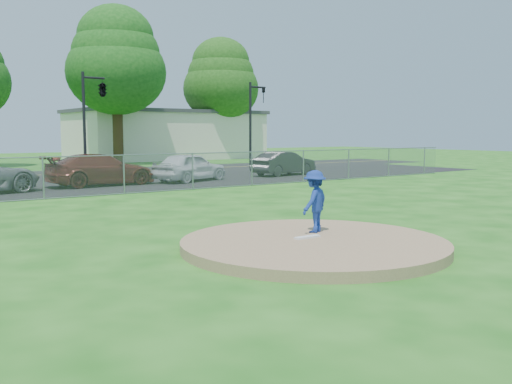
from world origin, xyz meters
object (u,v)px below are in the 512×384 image
(traffic_signal_center, at_px, (101,91))
(traffic_signal_right, at_px, (253,117))
(parked_car_darkred, at_px, (101,170))
(tree_right, at_px, (116,60))
(tree_far_right, at_px, (221,79))
(commercial_building, at_px, (166,135))
(pitcher, at_px, (315,201))
(parked_car_charcoal, at_px, (284,163))
(parked_car_pearl, at_px, (190,167))

(traffic_signal_center, xyz_separation_m, traffic_signal_right, (10.27, 0.00, -1.25))
(parked_car_darkred, bearing_deg, traffic_signal_center, -24.94)
(traffic_signal_center, bearing_deg, parked_car_darkred, -111.60)
(parked_car_darkred, bearing_deg, tree_right, -28.17)
(traffic_signal_right, bearing_deg, tree_far_right, 66.09)
(commercial_building, distance_m, pitcher, 40.43)
(commercial_building, bearing_deg, parked_car_charcoal, -100.35)
(traffic_signal_center, relative_size, parked_car_charcoal, 1.42)
(parked_car_pearl, bearing_deg, tree_far_right, -55.90)
(traffic_signal_right, height_order, parked_car_darkred, traffic_signal_right)
(tree_far_right, height_order, parked_car_pearl, tree_far_right)
(parked_car_darkred, bearing_deg, tree_far_right, -47.39)
(pitcher, xyz_separation_m, parked_car_charcoal, (11.39, 15.31, -0.21))
(commercial_building, relative_size, parked_car_pearl, 4.04)
(commercial_building, distance_m, tree_right, 10.73)
(parked_car_darkred, bearing_deg, parked_car_pearl, -97.99)
(tree_far_right, height_order, pitcher, tree_far_right)
(traffic_signal_right, bearing_deg, parked_car_charcoal, -110.52)
(traffic_signal_right, relative_size, pitcher, 4.14)
(pitcher, bearing_deg, tree_right, -127.00)
(parked_car_pearl, xyz_separation_m, parked_car_charcoal, (6.08, 0.35, -0.04))
(traffic_signal_right, relative_size, parked_car_charcoal, 1.42)
(parked_car_darkred, bearing_deg, traffic_signal_right, -67.80)
(traffic_signal_right, distance_m, parked_car_darkred, 14.28)
(traffic_signal_center, height_order, parked_car_charcoal, traffic_signal_center)
(tree_far_right, bearing_deg, tree_right, -164.74)
(traffic_signal_right, distance_m, parked_car_pearl, 10.85)
(traffic_signal_center, bearing_deg, parked_car_pearl, -73.29)
(tree_right, xyz_separation_m, traffic_signal_center, (-5.03, -10.00, -3.04))
(commercial_building, height_order, traffic_signal_right, traffic_signal_right)
(tree_right, relative_size, traffic_signal_center, 2.08)
(parked_car_pearl, bearing_deg, commercial_building, -44.17)
(tree_far_right, xyz_separation_m, parked_car_darkred, (-18.43, -19.05, -6.35))
(traffic_signal_right, height_order, parked_car_pearl, traffic_signal_right)
(tree_far_right, height_order, parked_car_charcoal, tree_far_right)
(traffic_signal_center, height_order, traffic_signal_right, same)
(commercial_building, height_order, parked_car_darkred, commercial_building)
(commercial_building, xyz_separation_m, parked_car_pearl, (-10.11, -22.40, -1.46))
(traffic_signal_right, height_order, pitcher, traffic_signal_right)
(traffic_signal_center, xyz_separation_m, parked_car_pearl, (1.92, -6.40, -3.91))
(tree_right, bearing_deg, traffic_signal_center, -116.71)
(tree_far_right, height_order, traffic_signal_center, tree_far_right)
(tree_far_right, relative_size, pitcher, 7.95)
(tree_far_right, bearing_deg, pitcher, -119.47)
(parked_car_charcoal, bearing_deg, tree_far_right, -32.46)
(tree_far_right, distance_m, traffic_signal_right, 14.69)
(commercial_building, distance_m, parked_car_pearl, 24.62)
(parked_car_pearl, distance_m, parked_car_charcoal, 6.09)
(tree_right, distance_m, parked_car_pearl, 18.08)
(tree_far_right, bearing_deg, parked_car_darkred, -134.05)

